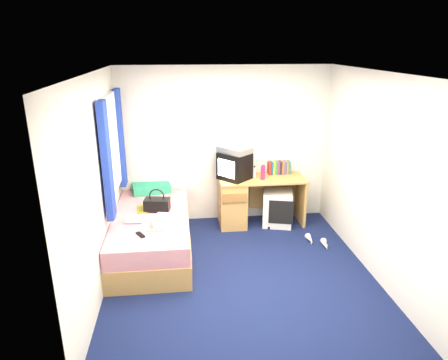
{
  "coord_description": "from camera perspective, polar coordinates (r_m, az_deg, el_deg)",
  "views": [
    {
      "loc": [
        -0.68,
        -4.22,
        2.69
      ],
      "look_at": [
        -0.12,
        0.7,
        0.99
      ],
      "focal_mm": 32.0,
      "sensor_mm": 36.0,
      "label": 1
    }
  ],
  "objects": [
    {
      "name": "picture_frame",
      "position": [
        6.36,
        9.43,
        1.58
      ],
      "size": [
        0.05,
        0.12,
        0.14
      ],
      "primitive_type": "cube",
      "rotation": [
        0.0,
        0.0,
        -0.23
      ],
      "color": "black",
      "rests_on": "desk"
    },
    {
      "name": "white_heels",
      "position": [
        5.83,
        13.2,
        -8.61
      ],
      "size": [
        0.26,
        0.39,
        0.09
      ],
      "color": "silver",
      "rests_on": "ground"
    },
    {
      "name": "storage_cube",
      "position": [
        6.26,
        7.65,
        -3.95
      ],
      "size": [
        0.53,
        0.53,
        0.54
      ],
      "primitive_type": "cube",
      "rotation": [
        0.0,
        0.0,
        -0.25
      ],
      "color": "silver",
      "rests_on": "ground"
    },
    {
      "name": "towel",
      "position": [
        5.05,
        -8.01,
        -5.79
      ],
      "size": [
        0.37,
        0.33,
        0.11
      ],
      "primitive_type": "cube",
      "rotation": [
        0.0,
        0.0,
        -0.21
      ],
      "color": "white",
      "rests_on": "bed"
    },
    {
      "name": "remote_control",
      "position": [
        4.85,
        -11.85,
        -7.67
      ],
      "size": [
        0.12,
        0.16,
        0.02
      ],
      "primitive_type": "cube",
      "rotation": [
        0.0,
        0.0,
        0.53
      ],
      "color": "black",
      "rests_on": "bed"
    },
    {
      "name": "colour_swatch_fan",
      "position": [
        4.94,
        -9.74,
        -7.07
      ],
      "size": [
        0.23,
        0.09,
        0.01
      ],
      "primitive_type": "cube",
      "rotation": [
        0.0,
        0.0,
        -0.15
      ],
      "color": "orange",
      "rests_on": "bed"
    },
    {
      "name": "pink_water_bottle",
      "position": [
        6.0,
        5.58,
        1.03
      ],
      "size": [
        0.08,
        0.08,
        0.21
      ],
      "primitive_type": "cylinder",
      "rotation": [
        0.0,
        0.0,
        0.28
      ],
      "color": "#F22256",
      "rests_on": "desk"
    },
    {
      "name": "ground",
      "position": [
        5.05,
        2.36,
        -13.24
      ],
      "size": [
        3.4,
        3.4,
        0.0
      ],
      "primitive_type": "plane",
      "color": "#0C1438",
      "rests_on": "ground"
    },
    {
      "name": "room_shell",
      "position": [
        4.45,
        2.61,
        2.77
      ],
      "size": [
        3.4,
        3.4,
        3.4
      ],
      "color": "white",
      "rests_on": "ground"
    },
    {
      "name": "water_bottle",
      "position": [
        5.17,
        -12.73,
        -5.72
      ],
      "size": [
        0.2,
        0.08,
        0.07
      ],
      "primitive_type": "cylinder",
      "rotation": [
        0.0,
        1.57,
        -0.07
      ],
      "color": "silver",
      "rests_on": "bed"
    },
    {
      "name": "handbag",
      "position": [
        5.47,
        -9.54,
        -3.43
      ],
      "size": [
        0.36,
        0.24,
        0.31
      ],
      "rotation": [
        0.0,
        0.0,
        -0.16
      ],
      "color": "black",
      "rests_on": "bed"
    },
    {
      "name": "book_row",
      "position": [
        6.29,
        7.87,
        1.77
      ],
      "size": [
        0.34,
        0.13,
        0.2
      ],
      "color": "maroon",
      "rests_on": "desk"
    },
    {
      "name": "desk",
      "position": [
        6.17,
        2.79,
        -2.78
      ],
      "size": [
        1.3,
        0.55,
        0.75
      ],
      "color": "tan",
      "rests_on": "ground"
    },
    {
      "name": "vcr",
      "position": [
        5.91,
        1.55,
        4.35
      ],
      "size": [
        0.55,
        0.56,
        0.09
      ],
      "primitive_type": "cube",
      "rotation": [
        0.0,
        0.0,
        -0.85
      ],
      "color": "#B3B4B6",
      "rests_on": "crt_tv"
    },
    {
      "name": "magazine",
      "position": [
        5.57,
        -11.21,
        -4.05
      ],
      "size": [
        0.24,
        0.3,
        0.01
      ],
      "primitive_type": "cube",
      "rotation": [
        0.0,
        0.0,
        0.11
      ],
      "color": "yellow",
      "rests_on": "bed"
    },
    {
      "name": "bed",
      "position": [
        5.5,
        -10.22,
        -7.5
      ],
      "size": [
        1.01,
        2.0,
        0.54
      ],
      "color": "tan",
      "rests_on": "ground"
    },
    {
      "name": "window_assembly",
      "position": [
        5.35,
        -15.62,
        4.48
      ],
      "size": [
        0.11,
        1.42,
        1.4
      ],
      "color": "silver",
      "rests_on": "room_shell"
    },
    {
      "name": "pillow",
      "position": [
        6.19,
        -10.32,
        -1.11
      ],
      "size": [
        0.61,
        0.45,
        0.12
      ],
      "primitive_type": "cube",
      "rotation": [
        0.0,
        0.0,
        0.19
      ],
      "color": "teal",
      "rests_on": "bed"
    },
    {
      "name": "aerosol_can",
      "position": [
        6.09,
        4.36,
        1.1
      ],
      "size": [
        0.05,
        0.05,
        0.16
      ],
      "primitive_type": "cylinder",
      "rotation": [
        0.0,
        0.0,
        0.07
      ],
      "color": "silver",
      "rests_on": "desk"
    },
    {
      "name": "crt_tv",
      "position": [
        5.97,
        1.5,
        2.05
      ],
      "size": [
        0.56,
        0.56,
        0.41
      ],
      "rotation": [
        0.0,
        0.0,
        -0.82
      ],
      "color": "black",
      "rests_on": "desk"
    }
  ]
}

